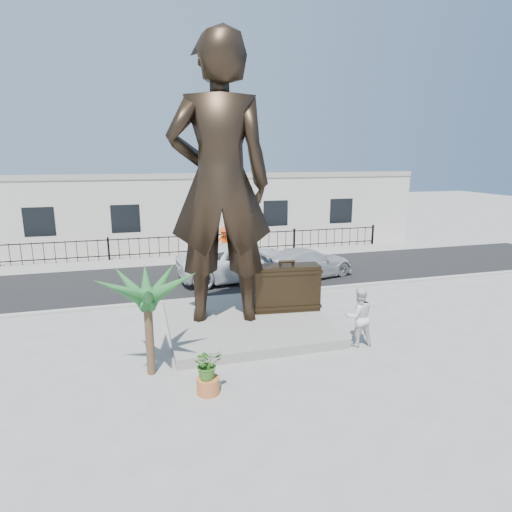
# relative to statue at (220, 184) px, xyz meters

# --- Properties ---
(ground) EXTENTS (100.00, 100.00, 0.00)m
(ground) POSITION_rel_statue_xyz_m (1.27, -1.72, -4.80)
(ground) COLOR #9E9991
(ground) RESTS_ON ground
(street) EXTENTS (40.00, 7.00, 0.01)m
(street) POSITION_rel_statue_xyz_m (1.27, 6.28, -4.80)
(street) COLOR black
(street) RESTS_ON ground
(curb) EXTENTS (40.00, 0.25, 0.12)m
(curb) POSITION_rel_statue_xyz_m (1.27, 2.78, -4.74)
(curb) COLOR #A5A399
(curb) RESTS_ON ground
(far_sidewalk) EXTENTS (40.00, 2.50, 0.02)m
(far_sidewalk) POSITION_rel_statue_xyz_m (1.27, 10.28, -4.79)
(far_sidewalk) COLOR #9E9991
(far_sidewalk) RESTS_ON ground
(plinth) EXTENTS (5.20, 5.20, 0.30)m
(plinth) POSITION_rel_statue_xyz_m (0.77, -0.22, -4.65)
(plinth) COLOR gray
(plinth) RESTS_ON ground
(fence) EXTENTS (22.00, 0.10, 1.20)m
(fence) POSITION_rel_statue_xyz_m (1.27, 11.08, -4.20)
(fence) COLOR black
(fence) RESTS_ON ground
(building) EXTENTS (28.00, 7.00, 4.40)m
(building) POSITION_rel_statue_xyz_m (1.27, 15.28, -2.60)
(building) COLOR silver
(building) RESTS_ON ground
(statue) EXTENTS (3.59, 2.67, 9.01)m
(statue) POSITION_rel_statue_xyz_m (0.00, 0.00, 0.00)
(statue) COLOR black
(statue) RESTS_ON plinth
(suitcase) EXTENTS (2.39, 0.98, 1.64)m
(suitcase) POSITION_rel_statue_xyz_m (2.34, 0.13, -3.68)
(suitcase) COLOR black
(suitcase) RESTS_ON plinth
(tourist) EXTENTS (0.94, 0.76, 1.84)m
(tourist) POSITION_rel_statue_xyz_m (3.68, -2.63, -3.88)
(tourist) COLOR silver
(tourist) RESTS_ON ground
(car_white) EXTENTS (6.11, 3.06, 1.66)m
(car_white) POSITION_rel_statue_xyz_m (1.99, 5.43, -3.96)
(car_white) COLOR silver
(car_white) RESTS_ON street
(car_silver) EXTENTS (5.25, 3.34, 1.42)m
(car_silver) POSITION_rel_statue_xyz_m (5.02, 4.81, -4.08)
(car_silver) COLOR #AEB0B3
(car_silver) RESTS_ON street
(worker) EXTENTS (1.14, 0.73, 1.67)m
(worker) POSITION_rel_statue_xyz_m (2.21, 10.41, -3.95)
(worker) COLOR #F7480D
(worker) RESTS_ON far_sidewalk
(palm_tree) EXTENTS (1.80, 1.80, 3.20)m
(palm_tree) POSITION_rel_statue_xyz_m (-2.47, -2.76, -4.80)
(palm_tree) COLOR #215A26
(palm_tree) RESTS_ON ground
(planter) EXTENTS (0.56, 0.56, 0.40)m
(planter) POSITION_rel_statue_xyz_m (-1.18, -4.14, -4.60)
(planter) COLOR #BE6432
(planter) RESTS_ON ground
(shrub) EXTENTS (0.76, 0.68, 0.76)m
(shrub) POSITION_rel_statue_xyz_m (-1.18, -4.14, -4.02)
(shrub) COLOR #3B7124
(shrub) RESTS_ON planter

